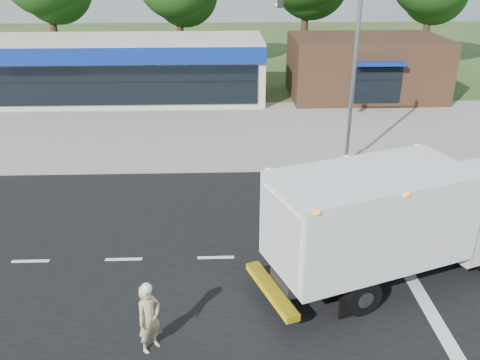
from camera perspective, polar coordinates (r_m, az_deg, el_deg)
The scene contains 10 objects.
ground at distance 17.05m, azimuth 7.51°, elevation -8.47°, with size 120.00×120.00×0.00m, color #385123.
road_asphalt at distance 17.05m, azimuth 7.51°, elevation -8.46°, with size 60.00×14.00×0.02m, color black.
sidewalk at distance 24.25m, azimuth 4.52°, elevation 2.18°, with size 60.00×2.40×0.12m, color gray.
parking_apron at distance 29.69m, azimuth 3.31°, elevation 6.31°, with size 60.00×9.00×0.02m, color gray.
lane_markings at distance 16.22m, azimuth 13.06°, elevation -10.77°, with size 55.20×7.00×0.01m.
ems_box_truck at distance 15.47m, azimuth 16.94°, elevation -3.99°, with size 8.65×5.22×3.67m.
emergency_worker at distance 13.09m, azimuth -10.17°, elevation -14.96°, with size 0.79×0.80×1.98m.
retail_strip_mall at distance 35.35m, azimuth -12.54°, elevation 12.08°, with size 18.00×6.20×4.00m.
brown_storefront at distance 36.16m, azimuth 13.89°, elevation 12.21°, with size 10.00×6.70×4.00m.
traffic_signal_pole at distance 22.69m, azimuth 11.17°, elevation 13.09°, with size 3.51×0.25×8.00m.
Camera 1 is at (-2.71, -14.11, 9.18)m, focal length 38.00 mm.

